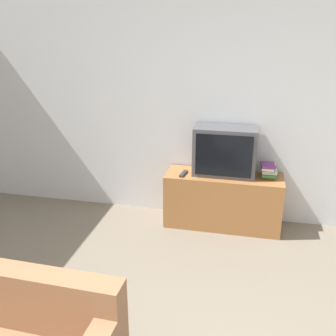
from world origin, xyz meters
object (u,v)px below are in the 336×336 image
at_px(television, 225,151).
at_px(tv_stand, 223,200).
at_px(book_stack, 269,170).
at_px(remote_on_stand, 183,174).

bearing_deg(television, tv_stand, -78.49).
height_order(tv_stand, television, television).
bearing_deg(book_stack, tv_stand, -173.32).
height_order(television, remote_on_stand, television).
bearing_deg(tv_stand, book_stack, 6.68).
height_order(television, book_stack, television).
bearing_deg(remote_on_stand, book_stack, 8.10).
distance_m(tv_stand, television, 0.56).
xyz_separation_m(tv_stand, book_stack, (0.46, 0.05, 0.38)).
height_order(tv_stand, remote_on_stand, remote_on_stand).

